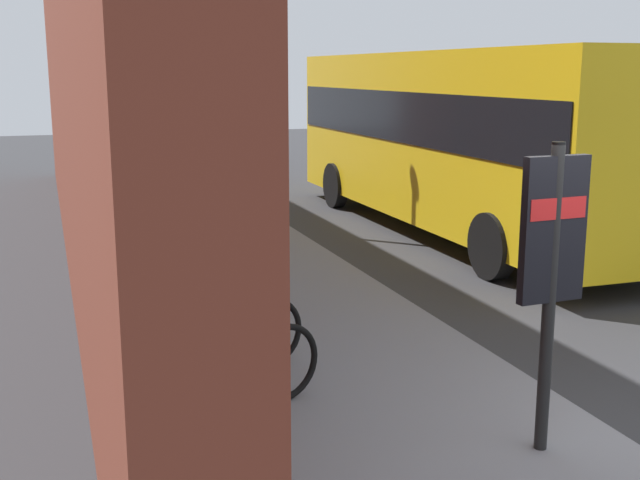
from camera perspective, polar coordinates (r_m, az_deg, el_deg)
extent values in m
plane|color=#2D2D30|center=(12.28, 7.31, -2.37)|extent=(60.00, 60.00, 0.00)
cube|color=slate|center=(13.25, -7.33, -1.04)|extent=(24.00, 3.50, 0.12)
cube|color=black|center=(6.74, -11.93, 6.41)|extent=(0.90, 0.06, 1.60)
cube|color=black|center=(10.21, -14.42, 8.11)|extent=(0.90, 0.06, 1.60)
cube|color=black|center=(13.69, -15.65, 8.94)|extent=(0.90, 0.06, 1.60)
torus|color=black|center=(6.67, -9.93, -10.63)|extent=(0.30, 0.70, 0.72)
torus|color=black|center=(7.19, -2.50, -8.76)|extent=(0.30, 0.70, 0.72)
cylinder|color=silver|center=(6.83, -5.94, -7.49)|extent=(0.38, 0.97, 0.58)
cylinder|color=silver|center=(6.71, -6.52, -5.60)|extent=(0.32, 0.81, 0.09)
cylinder|color=silver|center=(7.06, -3.01, -6.99)|extent=(0.10, 0.19, 0.51)
cube|color=black|center=(6.93, -3.54, -4.85)|extent=(0.16, 0.22, 0.06)
cylinder|color=silver|center=(6.49, -9.73, -5.64)|extent=(0.46, 0.18, 0.02)
torus|color=black|center=(7.55, -10.52, -7.92)|extent=(0.24, 0.71, 0.72)
torus|color=black|center=(7.99, -3.55, -6.61)|extent=(0.24, 0.71, 0.72)
cylinder|color=#8C338C|center=(7.68, -6.81, -5.29)|extent=(0.29, 0.99, 0.58)
cylinder|color=#8C338C|center=(7.58, -7.37, -3.57)|extent=(0.25, 0.83, 0.09)
cylinder|color=#8C338C|center=(7.88, -4.04, -4.98)|extent=(0.08, 0.19, 0.51)
cube|color=black|center=(7.76, -4.56, -3.02)|extent=(0.15, 0.22, 0.06)
cylinder|color=#8C338C|center=(7.39, -10.34, -3.48)|extent=(0.47, 0.15, 0.02)
torus|color=black|center=(8.40, -11.51, -5.89)|extent=(0.14, 0.72, 0.72)
torus|color=black|center=(8.69, -4.75, -5.09)|extent=(0.14, 0.72, 0.72)
cylinder|color=#267F3F|center=(8.46, -7.96, -3.70)|extent=(0.15, 1.02, 0.58)
cylinder|color=#267F3F|center=(8.37, -8.50, -2.10)|extent=(0.13, 0.85, 0.09)
cylinder|color=#267F3F|center=(8.59, -5.25, -3.55)|extent=(0.06, 0.19, 0.51)
cube|color=black|center=(8.50, -5.76, -1.72)|extent=(0.12, 0.21, 0.06)
cylinder|color=#267F3F|center=(8.25, -11.34, -1.89)|extent=(0.48, 0.08, 0.02)
torus|color=black|center=(9.40, -12.53, -4.00)|extent=(0.11, 0.72, 0.72)
torus|color=black|center=(9.63, -6.37, -3.41)|extent=(0.11, 0.72, 0.72)
cylinder|color=#8C338C|center=(9.44, -9.32, -2.08)|extent=(0.10, 1.02, 0.58)
cylinder|color=#8C338C|center=(9.37, -9.82, -0.64)|extent=(0.09, 0.85, 0.09)
cylinder|color=#8C338C|center=(9.55, -6.84, -2.00)|extent=(0.05, 0.19, 0.51)
cube|color=black|center=(9.46, -7.32, -0.34)|extent=(0.11, 0.21, 0.06)
cylinder|color=#8C338C|center=(9.27, -12.39, -0.41)|extent=(0.48, 0.06, 0.02)
torus|color=black|center=(10.36, -13.37, -2.56)|extent=(0.08, 0.72, 0.72)
torus|color=black|center=(10.48, -7.64, -2.18)|extent=(0.08, 0.72, 0.72)
cylinder|color=#1E4CA5|center=(10.34, -10.41, -0.89)|extent=(0.06, 1.02, 0.58)
cylinder|color=#1E4CA5|center=(10.28, -10.87, 0.44)|extent=(0.06, 0.85, 0.09)
cylinder|color=#1E4CA5|center=(10.41, -8.08, -0.87)|extent=(0.04, 0.19, 0.51)
cube|color=black|center=(10.33, -8.54, 0.67)|extent=(0.11, 0.20, 0.06)
cylinder|color=#1E4CA5|center=(10.23, -13.25, 0.71)|extent=(0.48, 0.04, 0.02)
cylinder|color=black|center=(6.29, 16.02, -4.21)|extent=(0.10, 0.10, 2.40)
cube|color=black|center=(6.17, 16.32, 0.71)|extent=(0.12, 0.55, 1.10)
cube|color=red|center=(6.14, 16.41, 2.22)|extent=(0.12, 0.50, 0.16)
cube|color=yellow|center=(15.29, 9.76, 7.41)|extent=(10.50, 2.51, 3.00)
cube|color=black|center=(15.26, 9.81, 8.76)|extent=(10.29, 2.54, 0.90)
cylinder|color=black|center=(13.38, 21.00, 0.31)|extent=(1.00, 0.25, 1.00)
cylinder|color=black|center=(12.00, 12.15, -0.43)|extent=(1.00, 0.25, 1.00)
cylinder|color=black|center=(18.94, 7.96, 4.21)|extent=(1.00, 0.25, 1.00)
cylinder|color=black|center=(17.99, 1.11, 3.92)|extent=(1.00, 0.25, 1.00)
cylinder|color=#723F72|center=(12.16, -9.47, -0.05)|extent=(0.12, 0.12, 0.81)
cylinder|color=#723F72|center=(12.00, -9.31, -0.20)|extent=(0.12, 0.12, 0.81)
cube|color=#334C8C|center=(11.95, -9.51, 3.19)|extent=(0.48, 0.25, 0.61)
sphere|color=tan|center=(11.90, -9.58, 5.20)|extent=(0.22, 0.22, 0.22)
cylinder|color=#334C8C|center=(12.22, -9.75, 3.18)|extent=(0.09, 0.09, 0.54)
cylinder|color=#334C8C|center=(11.70, -9.23, 2.82)|extent=(0.09, 0.09, 0.54)
cylinder|color=#333338|center=(15.16, -3.66, 10.42)|extent=(0.12, 0.12, 4.99)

